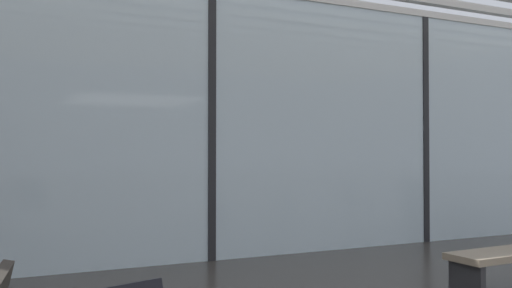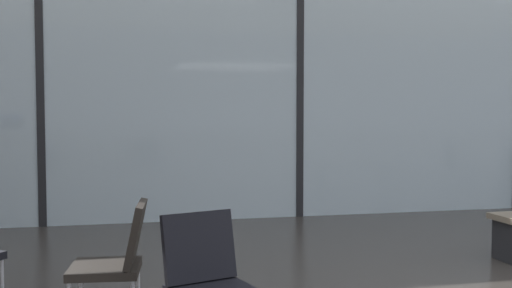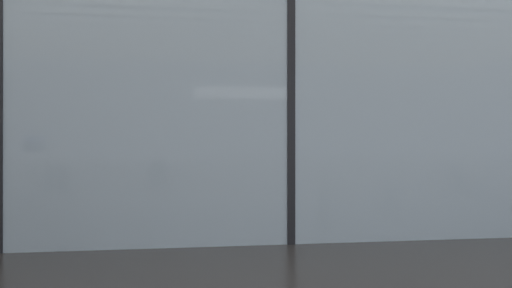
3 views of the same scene
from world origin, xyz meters
name	(u,v)px [view 3 (image 3 of 3)]	position (x,y,z in m)	size (l,w,h in m)	color
glass_curtain_wall	(290,109)	(0.00, 5.20, 1.74)	(14.00, 0.08, 3.47)	silver
window_mullion_0	(0,106)	(-3.50, 5.20, 1.74)	(0.10, 0.12, 3.47)	black
window_mullion_1	(290,109)	(0.00, 5.20, 1.74)	(0.10, 0.12, 3.47)	black
parked_airplane	(266,103)	(0.37, 9.58, 2.21)	(14.46, 4.41, 4.41)	silver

